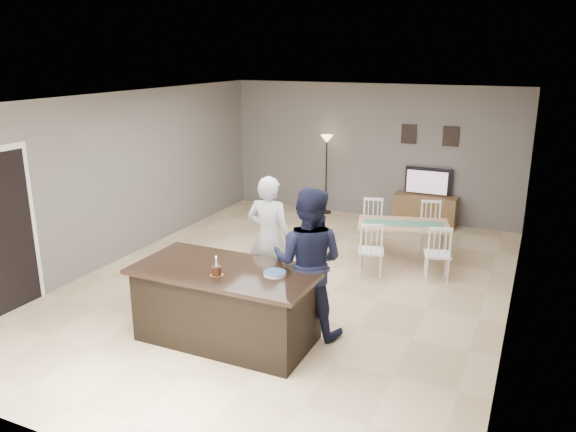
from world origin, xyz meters
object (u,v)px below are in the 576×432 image
at_px(man, 308,262).
at_px(kitchen_island, 227,304).
at_px(birthday_cake, 217,271).
at_px(dining_table, 403,230).
at_px(floor_lamp, 327,153).
at_px(woman, 269,237).
at_px(tv_console, 425,210).
at_px(plate_stack, 275,273).
at_px(television, 428,182).

bearing_deg(man, kitchen_island, 29.00).
distance_m(birthday_cake, dining_table, 3.80).
distance_m(kitchen_island, floor_lamp, 5.72).
height_order(woman, floor_lamp, woman).
relative_size(tv_console, plate_stack, 4.65).
bearing_deg(dining_table, floor_lamp, 118.54).
height_order(kitchen_island, man, man).
bearing_deg(floor_lamp, woman, -79.69).
bearing_deg(tv_console, television, 90.00).
bearing_deg(kitchen_island, plate_stack, 5.15).
height_order(television, birthday_cake, same).
relative_size(woman, dining_table, 0.90).
bearing_deg(man, television, -100.11).
distance_m(television, woman, 4.49).
xyz_separation_m(television, floor_lamp, (-2.09, -0.05, 0.42)).
bearing_deg(floor_lamp, dining_table, -45.96).
xyz_separation_m(kitchen_island, birthday_cake, (0.01, -0.22, 0.50)).
bearing_deg(kitchen_island, tv_console, 77.84).
bearing_deg(floor_lamp, plate_stack, -74.95).
height_order(kitchen_island, floor_lamp, floor_lamp).
bearing_deg(tv_console, woman, -107.35).
distance_m(tv_console, woman, 4.46).
bearing_deg(birthday_cake, plate_stack, 24.55).
relative_size(television, woman, 0.53).
bearing_deg(birthday_cake, kitchen_island, 92.30).
distance_m(tv_console, birthday_cake, 5.94).
bearing_deg(woman, floor_lamp, -84.08).
xyz_separation_m(man, birthday_cake, (-0.79, -0.77, 0.04)).
bearing_deg(woman, man, 134.49).
height_order(kitchen_island, woman, woman).
relative_size(television, man, 0.50).
distance_m(kitchen_island, birthday_cake, 0.54).
relative_size(woman, floor_lamp, 1.03).
relative_size(tv_console, woman, 0.70).
relative_size(birthday_cake, floor_lamp, 0.14).
height_order(plate_stack, floor_lamp, floor_lamp).
distance_m(tv_console, plate_stack, 5.58).
relative_size(tv_console, television, 1.31).
xyz_separation_m(kitchen_island, plate_stack, (0.60, 0.05, 0.47)).
xyz_separation_m(tv_console, floor_lamp, (-2.09, 0.02, 0.98)).
relative_size(man, floor_lamp, 1.10).
height_order(kitchen_island, dining_table, kitchen_island).
xyz_separation_m(woman, birthday_cake, (0.13, -1.57, 0.10)).
bearing_deg(woman, kitchen_island, 90.64).
height_order(dining_table, floor_lamp, floor_lamp).
bearing_deg(dining_table, birthday_cake, -125.22).
xyz_separation_m(television, man, (-0.40, -5.09, 0.05)).
height_order(birthday_cake, floor_lamp, floor_lamp).
distance_m(tv_console, dining_table, 2.24).
height_order(man, floor_lamp, man).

